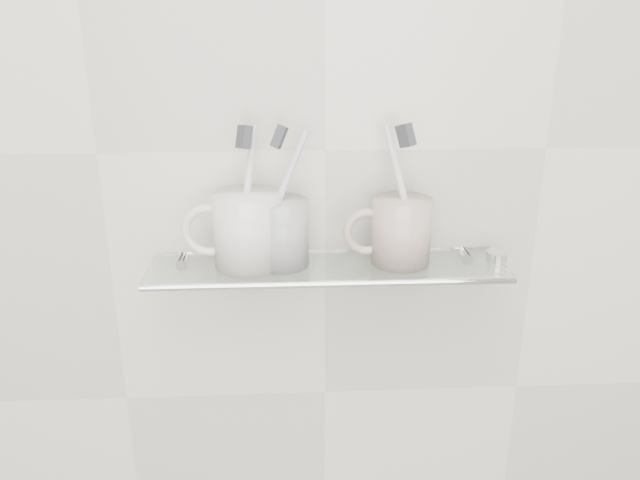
{
  "coord_description": "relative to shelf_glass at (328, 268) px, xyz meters",
  "views": [
    {
      "loc": [
        -0.05,
        0.23,
        1.43
      ],
      "look_at": [
        -0.01,
        1.04,
        1.14
      ],
      "focal_mm": 35.0,
      "sensor_mm": 36.0,
      "label": 1
    }
  ],
  "objects": [
    {
      "name": "mug_left_handle",
      "position": [
        -0.16,
        0.0,
        0.06
      ],
      "size": [
        0.08,
        0.01,
        0.08
      ],
      "primitive_type": "torus",
      "rotation": [
        1.57,
        0.0,
        0.0
      ],
      "color": "white",
      "rests_on": "mug_left"
    },
    {
      "name": "shelf_glass",
      "position": [
        0.0,
        0.0,
        0.0
      ],
      "size": [
        0.5,
        0.12,
        0.01
      ],
      "primitive_type": "cube",
      "color": "silver",
      "rests_on": "wall_back"
    },
    {
      "name": "wall_back",
      "position": [
        0.0,
        0.06,
        0.15
      ],
      "size": [
        2.5,
        0.0,
        2.5
      ],
      "primitive_type": "plane",
      "rotation": [
        1.57,
        0.0,
        0.0
      ],
      "color": "beige",
      "rests_on": "ground"
    },
    {
      "name": "toothbrush_center",
      "position": [
        -0.06,
        0.0,
        0.1
      ],
      "size": [
        0.08,
        0.04,
        0.18
      ],
      "primitive_type": "cylinder",
      "rotation": [
        -0.23,
        0.36,
        -0.23
      ],
      "color": "silver",
      "rests_on": "mug_center"
    },
    {
      "name": "bracket_left",
      "position": [
        -0.21,
        0.05,
        -0.01
      ],
      "size": [
        0.02,
        0.03,
        0.02
      ],
      "primitive_type": "cylinder",
      "rotation": [
        1.57,
        0.0,
        0.0
      ],
      "color": "silver",
      "rests_on": "wall_back"
    },
    {
      "name": "shelf_rail",
      "position": [
        0.0,
        -0.06,
        0.0
      ],
      "size": [
        0.5,
        0.01,
        0.01
      ],
      "primitive_type": "cylinder",
      "rotation": [
        0.0,
        1.57,
        0.0
      ],
      "color": "silver",
      "rests_on": "shelf_glass"
    },
    {
      "name": "toothbrush_right",
      "position": [
        0.1,
        0.0,
        0.1
      ],
      "size": [
        0.06,
        0.04,
        0.19
      ],
      "primitive_type": "cylinder",
      "rotation": [
        -0.27,
        -0.14,
        0.55
      ],
      "color": "silver",
      "rests_on": "mug_right"
    },
    {
      "name": "mug_center",
      "position": [
        -0.06,
        0.0,
        0.05
      ],
      "size": [
        0.1,
        0.1,
        0.09
      ],
      "primitive_type": "cylinder",
      "rotation": [
        0.0,
        0.0,
        -0.43
      ],
      "color": "white",
      "rests_on": "shelf_glass"
    },
    {
      "name": "mug_left",
      "position": [
        -0.11,
        0.0,
        0.06
      ],
      "size": [
        0.12,
        0.12,
        0.11
      ],
      "primitive_type": "cylinder",
      "rotation": [
        0.0,
        0.0,
        -0.29
      ],
      "color": "white",
      "rests_on": "shelf_glass"
    },
    {
      "name": "mug_right_handle",
      "position": [
        0.06,
        0.0,
        0.05
      ],
      "size": [
        0.07,
        0.01,
        0.07
      ],
      "primitive_type": "torus",
      "rotation": [
        1.57,
        0.0,
        0.0
      ],
      "color": "silver",
      "rests_on": "mug_right"
    },
    {
      "name": "toothbrush_left",
      "position": [
        -0.11,
        0.0,
        0.1
      ],
      "size": [
        0.04,
        0.06,
        0.19
      ],
      "primitive_type": "cylinder",
      "rotation": [
        -0.14,
        0.24,
        0.5
      ],
      "color": "silver",
      "rests_on": "mug_left"
    },
    {
      "name": "bristles_right",
      "position": [
        0.1,
        0.0,
        0.19
      ],
      "size": [
        0.03,
        0.03,
        0.04
      ],
      "primitive_type": "cube",
      "rotation": [
        -0.27,
        -0.14,
        0.55
      ],
      "color": "#313237",
      "rests_on": "toothbrush_right"
    },
    {
      "name": "mug_right",
      "position": [
        0.1,
        0.0,
        0.05
      ],
      "size": [
        0.09,
        0.09,
        0.09
      ],
      "primitive_type": "cylinder",
      "rotation": [
        0.0,
        0.0,
        0.06
      ],
      "color": "silver",
      "rests_on": "shelf_glass"
    },
    {
      "name": "bracket_right",
      "position": [
        0.21,
        0.05,
        -0.01
      ],
      "size": [
        0.02,
        0.03,
        0.02
      ],
      "primitive_type": "cylinder",
      "rotation": [
        1.57,
        0.0,
        0.0
      ],
      "color": "silver",
      "rests_on": "wall_back"
    },
    {
      "name": "bristles_center",
      "position": [
        -0.06,
        0.0,
        0.19
      ],
      "size": [
        0.03,
        0.03,
        0.04
      ],
      "primitive_type": "cube",
      "rotation": [
        -0.23,
        0.36,
        -0.23
      ],
      "color": "#313237",
      "rests_on": "toothbrush_center"
    },
    {
      "name": "bristles_left",
      "position": [
        -0.11,
        0.0,
        0.19
      ],
      "size": [
        0.03,
        0.03,
        0.03
      ],
      "primitive_type": "cube",
      "rotation": [
        -0.14,
        0.24,
        0.5
      ],
      "color": "#313237",
      "rests_on": "toothbrush_left"
    },
    {
      "name": "chrome_cap",
      "position": [
        0.24,
        0.0,
        0.01
      ],
      "size": [
        0.03,
        0.03,
        0.01
      ],
      "primitive_type": "cylinder",
      "color": "silver",
      "rests_on": "shelf_glass"
    },
    {
      "name": "mug_center_handle",
      "position": [
        -0.11,
        0.0,
        0.05
      ],
      "size": [
        0.07,
        0.01,
        0.07
      ],
      "primitive_type": "torus",
      "rotation": [
        1.57,
        0.0,
        0.0
      ],
      "color": "white",
      "rests_on": "mug_center"
    }
  ]
}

